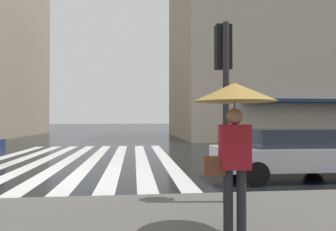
# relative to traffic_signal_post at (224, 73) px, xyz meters

# --- Properties ---
(ground_plane) EXTENTS (220.00, 220.00, 0.00)m
(ground_plane) POSITION_rel_traffic_signal_post_xyz_m (3.62, 3.76, -2.56)
(ground_plane) COLOR black
(zebra_crossing) EXTENTS (13.00, 7.50, 0.01)m
(zebra_crossing) POSITION_rel_traffic_signal_post_xyz_m (7.62, 3.88, -2.56)
(zebra_crossing) COLOR silver
(zebra_crossing) RESTS_ON ground_plane
(haussmann_block_corner) EXTENTS (15.41, 24.08, 19.02)m
(haussmann_block_corner) POSITION_rel_traffic_signal_post_xyz_m (23.22, -14.39, 6.75)
(haussmann_block_corner) COLOR tan
(haussmann_block_corner) RESTS_ON ground_plane
(traffic_signal_post) EXTENTS (0.44, 0.30, 3.34)m
(traffic_signal_post) POSITION_rel_traffic_signal_post_xyz_m (0.00, 0.00, 0.00)
(traffic_signal_post) COLOR #232326
(traffic_signal_post) RESTS_ON sidewalk_pavement
(car_silver) EXTENTS (1.85, 4.10, 1.41)m
(car_silver) POSITION_rel_traffic_signal_post_xyz_m (2.62, -2.66, -1.81)
(car_silver) COLOR #B7B7BC
(car_silver) RESTS_ON ground_plane
(pedestrian_approaching_kerb) EXTENTS (1.13, 1.13, 2.03)m
(pedestrian_approaching_kerb) POSITION_rel_traffic_signal_post_xyz_m (-1.70, 0.36, -0.74)
(pedestrian_approaching_kerb) COLOR maroon
(pedestrian_approaching_kerb) RESTS_ON sidewalk_pavement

